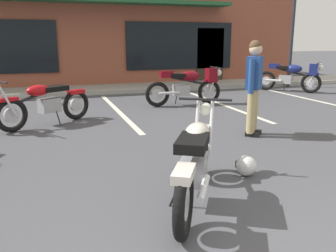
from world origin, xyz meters
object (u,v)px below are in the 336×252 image
Objects in this scene: helmet_on_pavement at (246,166)px; person_in_shorts_foreground at (254,82)px; motorcycle_black_cruiser at (45,103)px; motorcycle_green_cafe_racer at (292,76)px; motorcycle_blue_standard at (188,85)px; motorcycle_foreground_classic at (196,160)px.

person_in_shorts_foreground is at bearing 56.90° from helmet_on_pavement.
motorcycle_green_cafe_racer is (7.69, 2.47, 0.07)m from motorcycle_black_cruiser.
person_in_shorts_foreground reaches higher than helmet_on_pavement.
helmet_on_pavement is (-1.17, -4.95, -0.40)m from motorcycle_blue_standard.
motorcycle_green_cafe_racer is (4.13, 1.19, 0.00)m from motorcycle_blue_standard.
helmet_on_pavement is (0.91, 0.49, -0.33)m from motorcycle_foreground_classic.
motorcycle_green_cafe_racer is at bearing 16.13° from motorcycle_blue_standard.
helmet_on_pavement is at bearing -130.75° from motorcycle_green_cafe_racer.
motorcycle_foreground_classic is 7.26× the size of helmet_on_pavement.
person_in_shorts_foreground is (-0.05, -3.24, 0.42)m from motorcycle_blue_standard.
motorcycle_green_cafe_racer is at bearing 49.25° from helmet_on_pavement.
motorcycle_green_cafe_racer is (6.20, 6.64, 0.07)m from motorcycle_foreground_classic.
motorcycle_foreground_classic is at bearing -151.56° from helmet_on_pavement.
motorcycle_black_cruiser is at bearing -162.20° from motorcycle_green_cafe_racer.
motorcycle_blue_standard is at bearing 89.09° from person_in_shorts_foreground.
motorcycle_black_cruiser is (-1.49, 4.17, 0.00)m from motorcycle_foreground_classic.
motorcycle_green_cafe_racer is at bearing 46.94° from motorcycle_foreground_classic.
helmet_on_pavement is (-1.12, -1.72, -0.82)m from person_in_shorts_foreground.
motorcycle_black_cruiser is at bearing 150.81° from person_in_shorts_foreground.
motorcycle_blue_standard is (3.56, 1.28, 0.07)m from motorcycle_black_cruiser.
motorcycle_blue_standard is 4.30m from motorcycle_green_cafe_racer.
motorcycle_black_cruiser is 7.16× the size of helmet_on_pavement.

